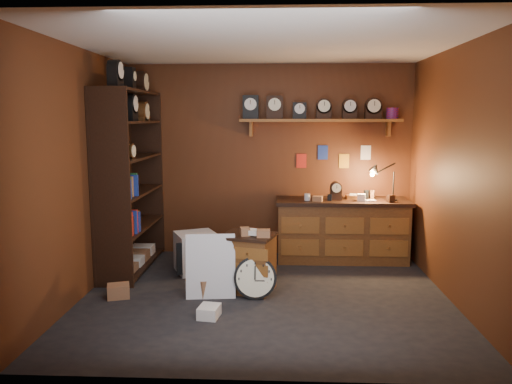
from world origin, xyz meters
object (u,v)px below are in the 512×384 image
object	(u,v)px
low_cabinet	(248,260)
big_round_clock	(255,278)
shelving_unit	(128,173)
workbench	(342,227)

from	to	relation	value
low_cabinet	big_round_clock	distance (m)	0.30
shelving_unit	workbench	size ratio (longest dim) A/B	1.43
shelving_unit	low_cabinet	distance (m)	1.99
workbench	low_cabinet	bearing A→B (deg)	-133.19
big_round_clock	workbench	bearing A→B (deg)	53.92
low_cabinet	big_round_clock	world-z (taller)	low_cabinet
shelving_unit	big_round_clock	distance (m)	2.23
shelving_unit	big_round_clock	world-z (taller)	shelving_unit
shelving_unit	big_round_clock	bearing A→B (deg)	-31.85
shelving_unit	workbench	bearing A→B (deg)	9.99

